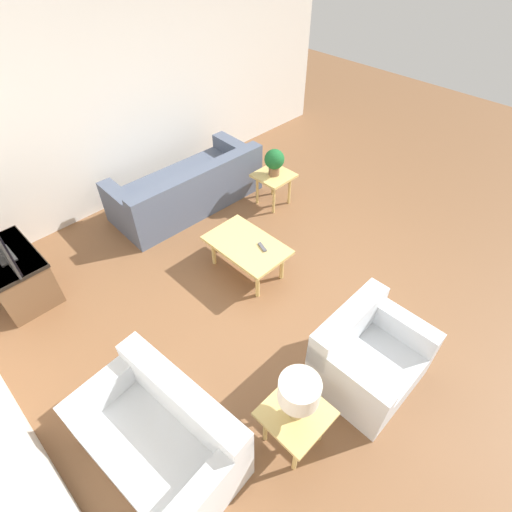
% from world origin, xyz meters
% --- Properties ---
extents(ground_plane, '(14.00, 14.00, 0.00)m').
position_xyz_m(ground_plane, '(0.00, 0.00, 0.00)').
color(ground_plane, brown).
extents(wall_right, '(0.12, 7.20, 2.70)m').
position_xyz_m(wall_right, '(3.06, 0.00, 1.35)').
color(wall_right, silver).
rests_on(wall_right, ground_plane).
extents(sofa, '(0.98, 2.18, 0.73)m').
position_xyz_m(sofa, '(2.18, -0.06, 0.28)').
color(sofa, '#4C566B').
rests_on(sofa, ground_plane).
extents(armchair, '(0.80, 0.94, 0.77)m').
position_xyz_m(armchair, '(-1.19, 0.50, 0.31)').
color(armchair, silver).
rests_on(armchair, ground_plane).
extents(loveseat, '(1.38, 0.90, 0.77)m').
position_xyz_m(loveseat, '(-0.46, 2.26, 0.30)').
color(loveseat, silver).
rests_on(loveseat, ground_plane).
extents(coffee_table, '(0.97, 0.61, 0.43)m').
position_xyz_m(coffee_table, '(0.61, 0.29, 0.38)').
color(coffee_table, tan).
rests_on(coffee_table, ground_plane).
extents(side_table_plant, '(0.50, 0.50, 0.49)m').
position_xyz_m(side_table_plant, '(1.35, -0.95, 0.41)').
color(side_table_plant, tan).
rests_on(side_table_plant, ground_plane).
extents(side_table_lamp, '(0.50, 0.50, 0.49)m').
position_xyz_m(side_table_lamp, '(-1.13, 1.44, 0.41)').
color(side_table_lamp, tan).
rests_on(side_table_lamp, ground_plane).
extents(tv_stand_chest, '(0.91, 0.57, 0.59)m').
position_xyz_m(tv_stand_chest, '(2.18, 2.38, 0.31)').
color(tv_stand_chest, brown).
rests_on(tv_stand_chest, ground_plane).
extents(potted_plant, '(0.28, 0.28, 0.38)m').
position_xyz_m(potted_plant, '(1.35, -0.95, 0.71)').
color(potted_plant, brown).
rests_on(potted_plant, side_table_plant).
extents(table_lamp, '(0.31, 0.31, 0.46)m').
position_xyz_m(table_lamp, '(-1.13, 1.44, 0.81)').
color(table_lamp, '#997F4C').
rests_on(table_lamp, side_table_lamp).
extents(remote_control, '(0.16, 0.09, 0.02)m').
position_xyz_m(remote_control, '(0.44, 0.21, 0.44)').
color(remote_control, '#4C4C51').
rests_on(remote_control, coffee_table).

